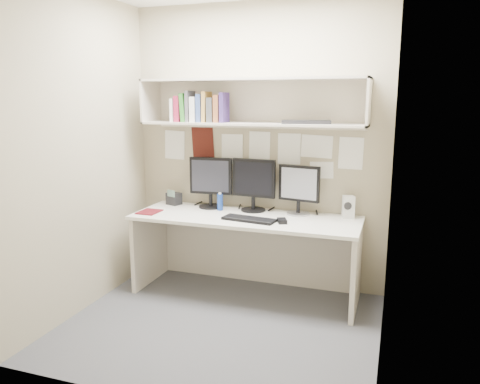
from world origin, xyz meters
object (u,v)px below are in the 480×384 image
(desk, at_px, (246,255))
(speaker, at_px, (348,207))
(monitor_left, at_px, (211,180))
(desk_phone, at_px, (174,199))
(keyboard, at_px, (249,219))
(monitor_right, at_px, (299,188))
(monitor_center, at_px, (254,183))
(maroon_notebook, at_px, (149,212))

(desk, relative_size, speaker, 10.41)
(monitor_left, distance_m, desk_phone, 0.44)
(desk, height_order, keyboard, keyboard)
(monitor_right, relative_size, keyboard, 0.96)
(monitor_left, height_order, monitor_center, monitor_center)
(monitor_right, bearing_deg, monitor_center, -169.97)
(monitor_left, relative_size, monitor_right, 1.08)
(desk, bearing_deg, speaker, 15.08)
(monitor_center, distance_m, monitor_right, 0.42)
(desk, height_order, monitor_right, monitor_right)
(monitor_left, xyz_separation_m, maroon_notebook, (-0.45, -0.38, -0.25))
(desk, distance_m, monitor_center, 0.66)
(monitor_left, bearing_deg, monitor_right, -5.11)
(monitor_left, distance_m, monitor_center, 0.42)
(speaker, bearing_deg, monitor_right, 165.20)
(monitor_right, distance_m, keyboard, 0.55)
(maroon_notebook, bearing_deg, desk_phone, 81.44)
(maroon_notebook, bearing_deg, monitor_left, 41.24)
(monitor_right, bearing_deg, speaker, 11.64)
(monitor_center, xyz_separation_m, maroon_notebook, (-0.88, -0.38, -0.25))
(monitor_left, bearing_deg, monitor_center, -5.11)
(monitor_right, bearing_deg, desk_phone, -169.57)
(speaker, height_order, desk_phone, speaker)
(keyboard, height_order, desk_phone, desk_phone)
(monitor_center, height_order, desk_phone, monitor_center)
(desk_phone, bearing_deg, monitor_left, 20.19)
(monitor_center, relative_size, desk_phone, 3.13)
(desk_phone, bearing_deg, monitor_right, 19.30)
(desk, relative_size, maroon_notebook, 9.38)
(keyboard, height_order, maroon_notebook, keyboard)
(monitor_center, xyz_separation_m, keyboard, (0.07, -0.36, -0.25))
(monitor_left, relative_size, maroon_notebook, 2.23)
(desk, bearing_deg, monitor_left, 152.46)
(monitor_center, xyz_separation_m, monitor_right, (0.42, 0.00, -0.02))
(speaker, xyz_separation_m, maroon_notebook, (-1.73, -0.39, -0.09))
(monitor_right, bearing_deg, maroon_notebook, -153.83)
(monitor_right, xyz_separation_m, keyboard, (-0.35, -0.36, -0.23))
(monitor_right, bearing_deg, desk, -142.65)
(keyboard, bearing_deg, speaker, 33.53)
(monitor_left, distance_m, keyboard, 0.66)
(monitor_right, bearing_deg, monitor_left, -169.98)
(monitor_left, distance_m, monitor_right, 0.84)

